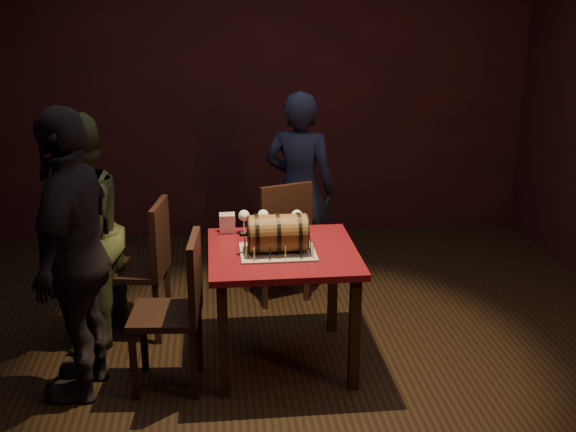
{
  "coord_description": "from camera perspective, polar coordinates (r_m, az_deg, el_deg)",
  "views": [
    {
      "loc": [
        -0.45,
        -4.08,
        2.29
      ],
      "look_at": [
        -0.01,
        0.05,
        0.95
      ],
      "focal_mm": 45.0,
      "sensor_mm": 36.0,
      "label": 1
    }
  ],
  "objects": [
    {
      "name": "person_back",
      "position": [
        5.62,
        0.94,
        2.13
      ],
      "size": [
        0.65,
        0.54,
        1.53
      ],
      "primitive_type": "imported",
      "rotation": [
        0.0,
        0.0,
        2.78
      ],
      "color": "#191D32",
      "rests_on": "ground"
    },
    {
      "name": "pint_of_ale",
      "position": [
        4.51,
        -2.37,
        -1.14
      ],
      "size": [
        0.07,
        0.07,
        0.15
      ],
      "color": "silver",
      "rests_on": "pub_table"
    },
    {
      "name": "chair_back",
      "position": [
        5.33,
        -0.58,
        -1.48
      ],
      "size": [
        0.51,
        0.51,
        0.93
      ],
      "color": "black",
      "rests_on": "ground"
    },
    {
      "name": "chair_left_front",
      "position": [
        4.26,
        -8.62,
        -6.86
      ],
      "size": [
        0.43,
        0.43,
        0.93
      ],
      "color": "black",
      "rests_on": "ground"
    },
    {
      "name": "person_left_rear",
      "position": [
        4.79,
        -16.19,
        -1.38
      ],
      "size": [
        0.75,
        0.87,
        1.54
      ],
      "primitive_type": "imported",
      "rotation": [
        0.0,
        0.0,
        -1.83
      ],
      "color": "#363E1F",
      "rests_on": "ground"
    },
    {
      "name": "barrel_cake",
      "position": [
        4.3,
        -0.83,
        -1.37
      ],
      "size": [
        0.41,
        0.24,
        0.24
      ],
      "color": "brown",
      "rests_on": "cake_board"
    },
    {
      "name": "cake_board",
      "position": [
        4.34,
        -0.82,
        -2.85
      ],
      "size": [
        0.45,
        0.35,
        0.01
      ],
      "primitive_type": "cube",
      "color": "gray",
      "rests_on": "pub_table"
    },
    {
      "name": "room_shell",
      "position": [
        4.2,
        0.16,
        5.64
      ],
      "size": [
        5.04,
        5.04,
        2.8
      ],
      "color": "black",
      "rests_on": "ground"
    },
    {
      "name": "wine_glass_left",
      "position": [
        4.63,
        -3.5,
        -0.05
      ],
      "size": [
        0.07,
        0.07,
        0.16
      ],
      "color": "silver",
      "rests_on": "pub_table"
    },
    {
      "name": "wine_glass_mid",
      "position": [
        4.63,
        -1.98,
        -0.02
      ],
      "size": [
        0.07,
        0.07,
        0.16
      ],
      "color": "silver",
      "rests_on": "pub_table"
    },
    {
      "name": "birthday_candles",
      "position": [
        4.32,
        -0.81,
        -2.27
      ],
      "size": [
        0.4,
        0.3,
        0.09
      ],
      "color": "#F4E292",
      "rests_on": "cake_board"
    },
    {
      "name": "menu_card",
      "position": [
        4.66,
        -4.82,
        -0.63
      ],
      "size": [
        0.1,
        0.05,
        0.13
      ],
      "primitive_type": null,
      "color": "white",
      "rests_on": "pub_table"
    },
    {
      "name": "pub_table",
      "position": [
        4.43,
        -0.42,
        -4.02
      ],
      "size": [
        0.9,
        0.9,
        0.75
      ],
      "color": "#4D0C13",
      "rests_on": "ground"
    },
    {
      "name": "chair_left_rear",
      "position": [
        4.93,
        -11.09,
        -3.49
      ],
      "size": [
        0.46,
        0.46,
        0.93
      ],
      "color": "black",
      "rests_on": "ground"
    },
    {
      "name": "wine_glass_right",
      "position": [
        4.63,
        0.7,
        -0.04
      ],
      "size": [
        0.07,
        0.07,
        0.16
      ],
      "color": "silver",
      "rests_on": "pub_table"
    },
    {
      "name": "person_left_front",
      "position": [
        4.21,
        -16.5,
        -2.98
      ],
      "size": [
        0.58,
        1.05,
        1.69
      ],
      "primitive_type": "imported",
      "rotation": [
        0.0,
        0.0,
        -1.74
      ],
      "color": "black",
      "rests_on": "ground"
    }
  ]
}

